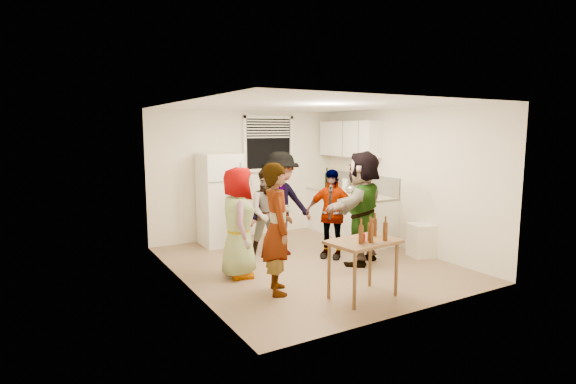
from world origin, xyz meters
TOP-DOWN VIEW (x-y plane):
  - room at (0.00, 0.00)m, footprint 4.00×4.50m
  - window at (0.45, 2.21)m, footprint 1.12×0.10m
  - refrigerator at (-0.75, 1.88)m, footprint 0.70×0.70m
  - counter_lower at (1.70, 1.15)m, footprint 0.60×2.20m
  - countertop at (1.70, 1.15)m, footprint 0.64×2.22m
  - backsplash at (1.99, 1.15)m, footprint 0.03×2.20m
  - upper_cabinets at (1.83, 1.35)m, footprint 0.34×1.60m
  - kettle at (1.65, 1.05)m, footprint 0.28×0.26m
  - paper_towel at (1.68, 1.26)m, footprint 0.12×0.12m
  - wine_bottle at (1.75, 2.01)m, footprint 0.08×0.08m
  - beer_bottle_counter at (1.60, 0.51)m, footprint 0.06×0.06m
  - blue_cup at (1.47, 0.35)m, footprint 0.09×0.09m
  - picture_frame at (1.92, 1.45)m, footprint 0.02×0.16m
  - trash_bin at (1.88, -0.62)m, footprint 0.46×0.46m
  - serving_table at (-0.18, -1.58)m, footprint 0.95×0.69m
  - beer_bottle_table at (-0.13, -1.64)m, footprint 0.05×0.05m
  - red_cup at (-0.25, -1.62)m, footprint 0.08×0.08m
  - guest_grey at (-1.21, -0.01)m, footprint 1.77×1.27m
  - guest_stripe at (-1.04, -0.87)m, footprint 1.83×1.17m
  - guest_back_left at (-0.35, 0.66)m, footprint 1.18×1.65m
  - guest_back_right at (-0.14, 0.66)m, footprint 1.18×1.79m
  - guest_black at (0.52, 0.11)m, footprint 1.71×1.62m
  - guest_orange at (0.77, -0.39)m, footprint 2.33×2.39m

SIDE VIEW (x-z plane):
  - room at x=0.00m, z-range -1.25..1.25m
  - serving_table at x=-0.18m, z-range -0.37..0.37m
  - guest_grey at x=-1.21m, z-range -0.26..0.26m
  - guest_stripe at x=-1.04m, z-range -0.21..0.21m
  - guest_back_left at x=-0.35m, z-range -0.28..0.28m
  - guest_back_right at x=-0.14m, z-range -0.33..0.33m
  - guest_black at x=0.52m, z-range -0.18..0.18m
  - guest_orange at x=0.77m, z-range -0.27..0.27m
  - trash_bin at x=1.88m, z-range -0.03..0.53m
  - counter_lower at x=1.70m, z-range 0.00..0.86m
  - beer_bottle_table at x=-0.13m, z-range 0.64..0.85m
  - red_cup at x=-0.25m, z-range 0.69..0.80m
  - refrigerator at x=-0.75m, z-range 0.00..1.70m
  - countertop at x=1.70m, z-range 0.86..0.90m
  - paper_towel at x=1.68m, z-range 0.77..1.03m
  - kettle at x=1.65m, z-range 0.80..1.00m
  - wine_bottle at x=1.75m, z-range 0.74..1.06m
  - beer_bottle_counter at x=1.60m, z-range 0.78..1.02m
  - blue_cup at x=1.47m, z-range 0.84..0.96m
  - picture_frame at x=1.92m, z-range 0.90..1.04m
  - backsplash at x=1.99m, z-range 0.90..1.26m
  - window at x=0.45m, z-range 1.32..2.38m
  - upper_cabinets at x=1.83m, z-range 1.60..2.30m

